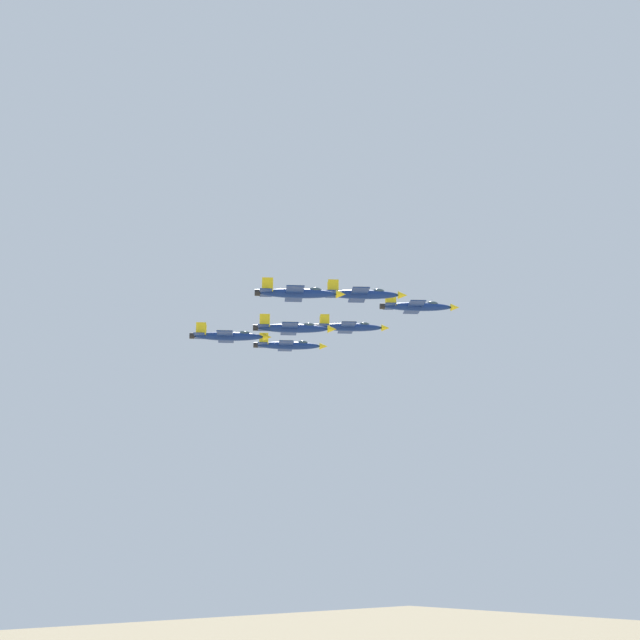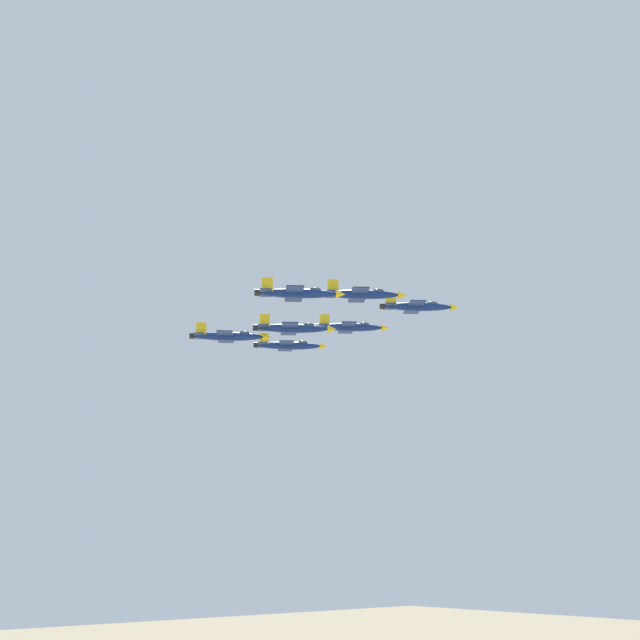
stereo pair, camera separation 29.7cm
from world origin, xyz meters
TOP-DOWN VIEW (x-y plane):
  - jet_lead at (22.56, -11.76)m, footprint 16.16×13.58m
  - jet_left_wingman at (26.72, -30.35)m, footprint 16.17×13.40m
  - jet_right_wingman at (41.58, -10.64)m, footprint 16.31×13.74m
  - jet_left_outer at (30.88, -48.94)m, footprint 16.65×13.65m
  - jet_right_outer at (60.59, -9.53)m, footprint 15.95×13.25m
  - jet_slot_rear at (45.74, -29.23)m, footprint 16.68×13.72m
  - jet_trailing at (57.33, -37.97)m, footprint 16.11×13.36m

SIDE VIEW (x-z plane):
  - jet_trailing at x=57.33m, z-range 106.63..110.54m
  - jet_slot_rear at x=45.74m, z-range 108.72..112.76m
  - jet_right_outer at x=60.59m, z-range 109.72..113.59m
  - jet_left_outer at x=30.88m, z-range 110.51..114.54m
  - jet_left_wingman at x=26.72m, z-range 112.51..116.43m
  - jet_right_wingman at x=41.58m, z-range 113.46..117.44m
  - jet_lead at x=22.56m, z-range 114.51..118.45m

